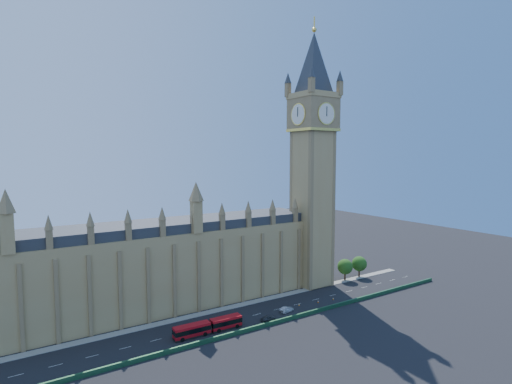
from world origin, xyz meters
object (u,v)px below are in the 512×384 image
red_bus (208,327)px  car_grey (268,318)px  car_white (287,311)px  car_silver (287,309)px

red_bus → car_grey: bearing=-4.4°
red_bus → car_white: red_bus is taller
red_bus → car_grey: size_ratio=4.42×
car_silver → car_white: size_ratio=1.13×
car_white → car_silver: bearing=-42.4°
car_white → car_grey: bearing=98.4°
car_grey → car_silver: (8.91, 2.65, -0.02)m
red_bus → car_silver: red_bus is taller
car_grey → car_white: size_ratio=1.12×
red_bus → car_silver: bearing=3.0°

